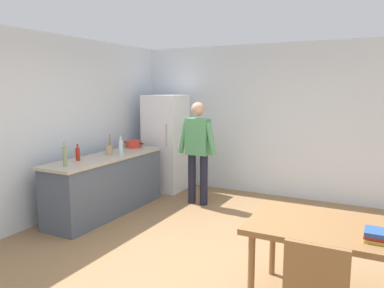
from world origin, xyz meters
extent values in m
plane|color=#936D47|center=(0.00, 0.00, 0.00)|extent=(14.00, 14.00, 0.00)
cube|color=silver|center=(0.00, 3.00, 1.35)|extent=(6.40, 0.12, 2.70)
cube|color=silver|center=(-2.60, 0.20, 1.35)|extent=(0.12, 5.60, 2.70)
cube|color=#4C5666|center=(-2.00, 0.80, 0.43)|extent=(0.60, 2.12, 0.86)
cube|color=#B2A893|center=(-2.00, 0.80, 0.88)|extent=(0.64, 2.20, 0.04)
cube|color=white|center=(-1.90, 2.40, 0.90)|extent=(0.70, 0.64, 1.80)
cylinder|color=#B2B2B7|center=(-1.68, 2.06, 1.10)|extent=(0.02, 0.02, 0.40)
cylinder|color=#1E1E2D|center=(-1.06, 1.85, 0.42)|extent=(0.13, 0.13, 0.84)
cylinder|color=#1E1E2D|center=(-0.84, 1.85, 0.42)|extent=(0.13, 0.13, 0.84)
cube|color=#519960|center=(-0.95, 1.85, 1.14)|extent=(0.38, 0.22, 0.60)
sphere|color=tan|center=(-0.95, 1.85, 1.59)|extent=(0.22, 0.22, 0.22)
cylinder|color=#519960|center=(-1.20, 1.81, 1.12)|extent=(0.20, 0.09, 0.55)
cylinder|color=#519960|center=(-0.70, 1.81, 1.12)|extent=(0.20, 0.09, 0.55)
cube|color=olive|center=(1.40, -0.30, 0.72)|extent=(1.40, 0.90, 0.05)
cylinder|color=olive|center=(0.80, -0.65, 0.35)|extent=(0.06, 0.06, 0.70)
cylinder|color=olive|center=(0.80, 0.05, 0.35)|extent=(0.06, 0.06, 0.70)
cube|color=olive|center=(1.40, -1.16, 0.70)|extent=(0.42, 0.04, 0.42)
cylinder|color=red|center=(-2.12, 1.67, 0.96)|extent=(0.28, 0.28, 0.12)
cube|color=black|center=(-2.29, 1.67, 0.98)|extent=(0.06, 0.03, 0.02)
cube|color=black|center=(-1.95, 1.67, 0.98)|extent=(0.06, 0.03, 0.02)
cylinder|color=tan|center=(-2.04, 0.92, 0.97)|extent=(0.11, 0.11, 0.14)
cylinder|color=olive|center=(-2.02, 0.93, 1.11)|extent=(0.02, 0.05, 0.22)
cylinder|color=olive|center=(-2.02, 0.92, 1.11)|extent=(0.02, 0.04, 0.22)
cylinder|color=#B22319|center=(-2.11, 0.32, 0.99)|extent=(0.06, 0.06, 0.18)
cylinder|color=#B22319|center=(-2.11, 0.32, 1.11)|extent=(0.02, 0.02, 0.06)
cylinder|color=gray|center=(-1.96, -0.06, 1.03)|extent=(0.06, 0.06, 0.26)
cylinder|color=gray|center=(-1.96, -0.06, 1.19)|extent=(0.02, 0.02, 0.06)
cylinder|color=silver|center=(-1.84, 0.96, 1.02)|extent=(0.07, 0.07, 0.24)
cylinder|color=silver|center=(-1.84, 0.96, 1.17)|extent=(0.03, 0.03, 0.06)
cube|color=gold|center=(1.77, -0.49, 0.76)|extent=(0.22, 0.19, 0.02)
cube|color=#B22D28|center=(1.77, -0.50, 0.79)|extent=(0.22, 0.15, 0.03)
cube|color=#284C8E|center=(1.76, -0.49, 0.82)|extent=(0.20, 0.20, 0.03)
camera|label=1|loc=(1.72, -3.57, 1.92)|focal=34.80mm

